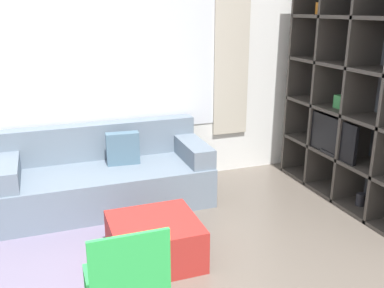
{
  "coord_description": "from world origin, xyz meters",
  "views": [
    {
      "loc": [
        -0.49,
        -1.73,
        1.98
      ],
      "look_at": [
        0.71,
        1.61,
        0.85
      ],
      "focal_mm": 40.0,
      "sensor_mm": 36.0,
      "label": 1
    }
  ],
  "objects_px": {
    "shelving_unit": "(362,93)",
    "couch_main": "(106,177)",
    "ottoman": "(155,241)",
    "folding_chair": "(127,279)"
  },
  "relations": [
    {
      "from": "shelving_unit",
      "to": "ottoman",
      "type": "xyz_separation_m",
      "value": [
        -2.3,
        -0.43,
        -0.99
      ]
    },
    {
      "from": "shelving_unit",
      "to": "couch_main",
      "type": "bearing_deg",
      "value": 162.18
    },
    {
      "from": "couch_main",
      "to": "folding_chair",
      "type": "bearing_deg",
      "value": -95.45
    },
    {
      "from": "shelving_unit",
      "to": "folding_chair",
      "type": "xyz_separation_m",
      "value": [
        -2.69,
        -1.34,
        -0.65
      ]
    },
    {
      "from": "shelving_unit",
      "to": "folding_chair",
      "type": "bearing_deg",
      "value": -153.6
    },
    {
      "from": "couch_main",
      "to": "folding_chair",
      "type": "relative_size",
      "value": 2.45
    },
    {
      "from": "shelving_unit",
      "to": "ottoman",
      "type": "height_order",
      "value": "shelving_unit"
    },
    {
      "from": "ottoman",
      "to": "folding_chair",
      "type": "xyz_separation_m",
      "value": [
        -0.4,
        -0.91,
        0.34
      ]
    },
    {
      "from": "ottoman",
      "to": "folding_chair",
      "type": "distance_m",
      "value": 1.05
    },
    {
      "from": "shelving_unit",
      "to": "ottoman",
      "type": "bearing_deg",
      "value": -169.45
    }
  ]
}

